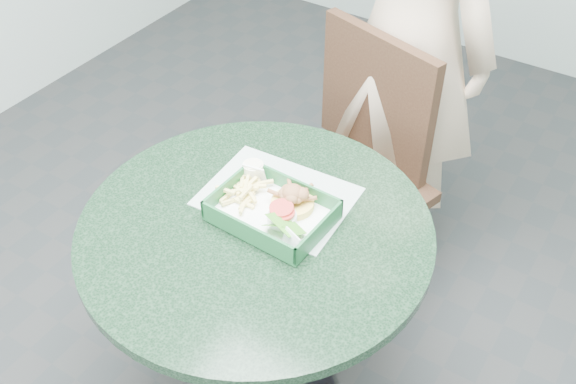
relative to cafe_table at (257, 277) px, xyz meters
The scene contains 8 objects.
cafe_table is the anchor object (origin of this frame).
dining_chair 0.64m from the cafe_table, 94.13° to the left, with size 0.46×0.46×0.93m.
placemat 0.21m from the cafe_table, 95.65° to the left, with size 0.37×0.28×0.00m, color #A8BFB8.
food_basket 0.19m from the cafe_table, 61.44° to the left, with size 0.28×0.21×0.06m.
crab_sandwich 0.24m from the cafe_table, 62.69° to the left, with size 0.11×0.11×0.07m.
fries_pile 0.23m from the cafe_table, 136.34° to the left, with size 0.10×0.11×0.04m, color #F7E17C, non-canonical shape.
sauce_ramekin 0.27m from the cafe_table, 128.14° to the left, with size 0.05×0.05×0.03m.
garnish_cup 0.22m from the cafe_table, 22.20° to the left, with size 0.11×0.10×0.04m.
Camera 1 is at (0.71, -0.95, 1.92)m, focal length 42.00 mm.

